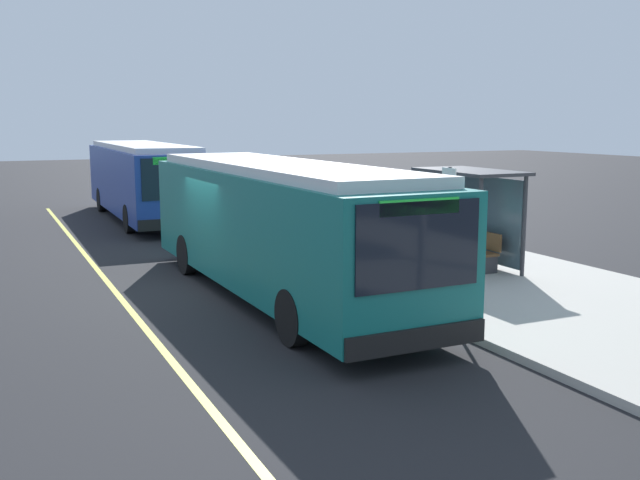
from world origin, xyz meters
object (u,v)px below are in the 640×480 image
at_px(transit_bus_second, 143,178).
at_px(route_sign_post, 448,218).
at_px(pedestrian_commuter, 369,222).
at_px(waiting_bench, 475,249).
at_px(transit_bus_main, 279,224).

distance_m(transit_bus_second, route_sign_post, 17.06).
distance_m(route_sign_post, pedestrian_commuter, 5.64).
xyz_separation_m(waiting_bench, pedestrian_commuter, (-2.46, -1.71, 0.48)).
relative_size(transit_bus_main, route_sign_post, 3.91).
bearing_deg(waiting_bench, pedestrian_commuter, -145.24).
xyz_separation_m(transit_bus_second, waiting_bench, (13.89, 5.44, -0.98)).
distance_m(waiting_bench, route_sign_post, 4.38).
relative_size(transit_bus_main, pedestrian_commuter, 6.48).
relative_size(route_sign_post, pedestrian_commuter, 1.66).
bearing_deg(transit_bus_main, waiting_bench, 92.16).
xyz_separation_m(transit_bus_main, route_sign_post, (2.77, 2.45, 0.34)).
relative_size(waiting_bench, route_sign_post, 0.57).
bearing_deg(transit_bus_main, route_sign_post, 41.51).
bearing_deg(transit_bus_second, route_sign_post, 8.49).
relative_size(transit_bus_main, transit_bus_second, 0.99).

